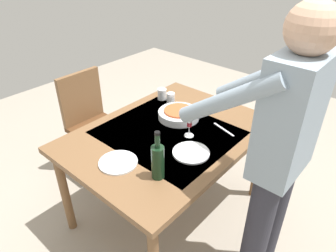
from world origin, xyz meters
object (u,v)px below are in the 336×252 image
water_cup_near_left (162,94)px  water_cup_near_right (171,99)px  wine_glass_left (189,123)px  dinner_plate_near (191,153)px  dining_table (168,141)px  wine_bottle (158,161)px  person_server (278,154)px  dinner_plate_far (119,163)px  serving_bowl_pasta (179,114)px  chair_near (90,118)px

water_cup_near_left → water_cup_near_right: size_ratio=0.94×
wine_glass_left → dinner_plate_near: size_ratio=0.66×
dining_table → water_cup_near_left: (-0.35, -0.37, 0.12)m
dining_table → wine_bottle: (0.38, 0.26, 0.19)m
water_cup_near_right → water_cup_near_left: bearing=-100.5°
person_server → dinner_plate_far: person_server is taller
person_server → serving_bowl_pasta: size_ratio=5.63×
person_server → dinner_plate_far: size_ratio=7.34×
person_server → serving_bowl_pasta: (-0.24, -0.83, -0.19)m
person_server → dinner_plate_far: bearing=-62.3°
serving_bowl_pasta → chair_near: bearing=-74.6°
wine_bottle → dinner_plate_far: size_ratio=1.29×
dining_table → dinner_plate_near: (0.09, 0.26, 0.08)m
wine_bottle → water_cup_near_right: wine_bottle is taller
chair_near → dinner_plate_near: 1.17m
water_cup_near_right → dinner_plate_far: water_cup_near_right is taller
wine_bottle → dinner_plate_far: (0.07, -0.25, -0.10)m
person_server → water_cup_near_left: person_server is taller
water_cup_near_left → dinner_plate_near: water_cup_near_left is taller
person_server → serving_bowl_pasta: 0.89m
water_cup_near_right → serving_bowl_pasta: bearing=55.8°
wine_glass_left → person_server: bearing=80.6°
water_cup_near_left → dinner_plate_near: size_ratio=0.39×
serving_bowl_pasta → dinner_plate_far: 0.65m
dining_table → person_server: size_ratio=0.80×
dinner_plate_far → dinner_plate_near: bearing=144.2°
serving_bowl_pasta → dinner_plate_near: 0.44m
wine_glass_left → water_cup_near_right: size_ratio=1.60×
chair_near → serving_bowl_pasta: bearing=105.4°
chair_near → dinner_plate_far: size_ratio=3.96×
wine_glass_left → water_cup_near_right: bearing=-124.3°
dining_table → serving_bowl_pasta: (-0.20, -0.07, 0.11)m
dinner_plate_far → serving_bowl_pasta: bearing=-173.5°
wine_bottle → wine_glass_left: (-0.43, -0.12, -0.01)m
wine_glass_left → water_cup_near_left: bearing=-119.8°
water_cup_near_left → dinner_plate_near: 0.77m
chair_near → water_cup_near_right: (-0.35, 0.63, 0.26)m
person_server → water_cup_near_left: bearing=-109.2°
wine_bottle → wine_glass_left: 0.45m
water_cup_near_left → water_cup_near_right: (0.02, 0.11, 0.00)m
person_server → dinner_plate_far: (0.40, -0.76, -0.22)m
dining_table → dinner_plate_near: dinner_plate_near is taller
person_server → wine_bottle: size_ratio=5.71×
dining_table → dinner_plate_far: size_ratio=5.90×
person_server → wine_glass_left: 0.65m
wine_bottle → dining_table: bearing=-145.7°
dinner_plate_far → wine_glass_left: bearing=165.4°
serving_bowl_pasta → dinner_plate_far: (0.64, 0.07, -0.03)m
serving_bowl_pasta → dinner_plate_near: (0.28, 0.33, -0.03)m
dining_table → water_cup_near_left: size_ratio=15.32×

